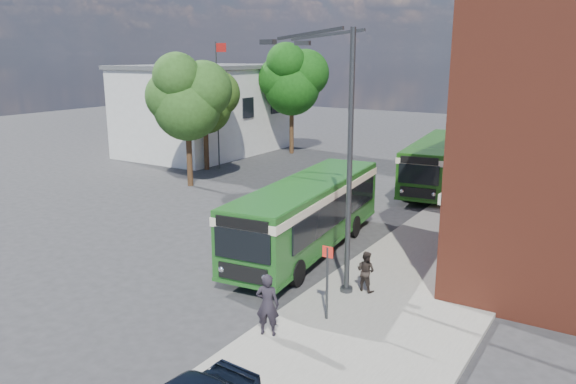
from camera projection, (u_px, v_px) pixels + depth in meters
The scene contains 14 objects.
ground at pixel (257, 251), 23.88m from camera, with size 120.00×120.00×0.00m, color #2B2B2E.
pavement at pixel (473, 228), 26.85m from camera, with size 6.00×48.00×0.15m, color gray.
kerb_line at pixel (412, 220), 28.43m from camera, with size 0.12×48.00×0.01m, color beige.
white_building at pixel (204, 109), 47.09m from camera, with size 9.40×13.40×7.30m.
flagpole at pixel (218, 101), 39.81m from camera, with size 0.95×0.10×9.00m.
street_lamp at pixel (340, 159), 18.60m from camera, with size 2.96×2.38×9.00m.
bus_stop_sign at pixel (327, 278), 17.18m from camera, with size 0.35×0.08×2.52m.
bus_front at pixel (308, 209), 23.55m from camera, with size 3.72×11.19×3.02m.
bus_rear at pixel (438, 160), 34.57m from camera, with size 3.86×11.16×3.02m.
pedestrian_a at pixel (267, 305), 16.31m from camera, with size 0.69×0.45×1.89m, color black.
pedestrian_b at pixel (366, 271), 19.42m from camera, with size 0.70×0.54×1.44m, color black.
tree_left at pixel (187, 96), 34.36m from camera, with size 4.92×4.68×8.31m.
tree_mid at pixel (205, 99), 39.50m from camera, with size 4.44×4.22×7.50m.
tree_right at pixel (292, 79), 45.86m from camera, with size 5.40×5.13×9.11m.
Camera 1 is at (13.09, -18.44, 8.19)m, focal length 35.00 mm.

